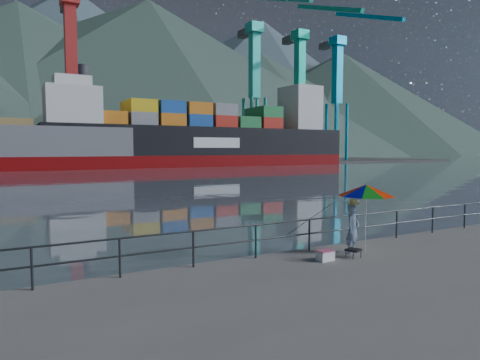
% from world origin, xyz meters
% --- Properties ---
extents(ground, '(24.00, 11.00, 0.50)m').
position_xyz_m(ground, '(0.00, -3.50, -0.25)').
color(ground, slate).
rests_on(ground, ground).
extents(harbor_water, '(500.00, 280.00, 0.00)m').
position_xyz_m(harbor_water, '(0.00, 130.00, 0.00)').
color(harbor_water, slate).
rests_on(harbor_water, ground).
extents(far_dock, '(200.00, 40.00, 0.40)m').
position_xyz_m(far_dock, '(10.00, 93.00, 0.00)').
color(far_dock, '#514F4C').
rests_on(far_dock, ground).
extents(guardrail, '(22.00, 0.06, 1.03)m').
position_xyz_m(guardrail, '(0.00, 1.70, 0.52)').
color(guardrail, '#2D3033').
rests_on(guardrail, ground).
extents(mountains, '(600.00, 332.80, 80.00)m').
position_xyz_m(mountains, '(38.82, 207.75, 35.55)').
color(mountains, '#385147').
rests_on(mountains, ground).
extents(port_cranes, '(116.00, 28.00, 38.40)m').
position_xyz_m(port_cranes, '(31.00, 84.00, 16.00)').
color(port_cranes, red).
rests_on(port_cranes, ground).
extents(container_stacks, '(58.00, 5.40, 7.80)m').
position_xyz_m(container_stacks, '(32.85, 93.36, 3.11)').
color(container_stacks, '#194CA5').
rests_on(container_stacks, ground).
extents(fisherman, '(0.65, 0.54, 1.54)m').
position_xyz_m(fisherman, '(1.98, 0.78, 0.77)').
color(fisherman, navy).
rests_on(fisherman, ground).
extents(beach_umbrella, '(1.99, 1.99, 2.14)m').
position_xyz_m(beach_umbrella, '(2.38, 0.65, 1.96)').
color(beach_umbrella, white).
rests_on(beach_umbrella, ground).
extents(folding_stool, '(0.51, 0.51, 0.26)m').
position_xyz_m(folding_stool, '(1.60, 0.35, 0.14)').
color(folding_stool, black).
rests_on(folding_stool, ground).
extents(cooler_bag, '(0.49, 0.34, 0.27)m').
position_xyz_m(cooler_bag, '(0.63, 0.48, 0.14)').
color(cooler_bag, white).
rests_on(cooler_bag, ground).
extents(fishing_rod, '(0.51, 1.72, 1.25)m').
position_xyz_m(fishing_rod, '(1.33, 2.17, 0.00)').
color(fishing_rod, black).
rests_on(fishing_rod, ground).
extents(container_ship, '(63.07, 10.51, 18.10)m').
position_xyz_m(container_ship, '(30.98, 72.16, 5.81)').
color(container_ship, '#6F0607').
rests_on(container_ship, ground).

